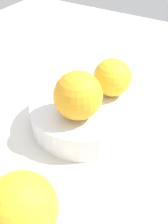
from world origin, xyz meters
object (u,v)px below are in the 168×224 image
at_px(orange_in_bowl_0, 112,77).
at_px(orange_in_bowl_1, 78,96).
at_px(orange_loose_0, 21,208).
at_px(fruit_bowl, 84,115).

relative_size(orange_in_bowl_0, orange_in_bowl_1, 0.86).
relative_size(orange_in_bowl_1, orange_loose_0, 0.88).
bearing_deg(orange_loose_0, fruit_bowl, -78.97).
height_order(fruit_bowl, orange_in_bowl_1, orange_in_bowl_1).
height_order(orange_in_bowl_0, orange_in_bowl_1, orange_in_bowl_1).
distance_m(fruit_bowl, orange_loose_0, 0.21).
distance_m(orange_in_bowl_1, orange_loose_0, 0.19).
bearing_deg(orange_in_bowl_0, fruit_bowl, 63.29).
xyz_separation_m(orange_in_bowl_0, orange_in_bowl_1, (0.02, 0.08, 0.01)).
height_order(fruit_bowl, orange_loose_0, orange_loose_0).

